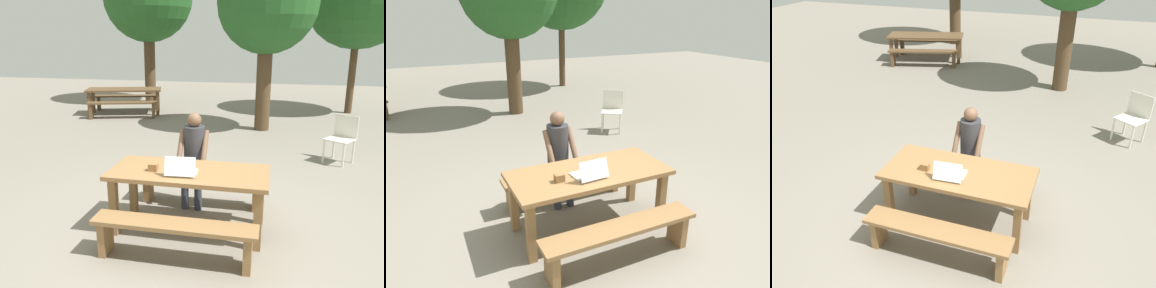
# 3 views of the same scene
# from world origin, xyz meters

# --- Properties ---
(ground_plane) EXTENTS (30.00, 30.00, 0.00)m
(ground_plane) POSITION_xyz_m (0.00, 0.00, 0.00)
(ground_plane) COLOR gray
(picnic_table_front) EXTENTS (1.84, 0.83, 0.74)m
(picnic_table_front) POSITION_xyz_m (0.00, 0.00, 0.63)
(picnic_table_front) COLOR olive
(picnic_table_front) RESTS_ON ground
(bench_near) EXTENTS (1.70, 0.30, 0.43)m
(bench_near) POSITION_xyz_m (0.00, -0.72, 0.33)
(bench_near) COLOR olive
(bench_near) RESTS_ON ground
(bench_far) EXTENTS (1.70, 0.30, 0.43)m
(bench_far) POSITION_xyz_m (0.00, 0.72, 0.33)
(bench_far) COLOR olive
(bench_far) RESTS_ON ground
(laptop) EXTENTS (0.36, 0.33, 0.22)m
(laptop) POSITION_xyz_m (-0.06, -0.14, 0.80)
(laptop) COLOR white
(laptop) RESTS_ON picnic_table_front
(small_pouch) EXTENTS (0.10, 0.08, 0.08)m
(small_pouch) POSITION_xyz_m (-0.40, -0.09, 0.78)
(small_pouch) COLOR olive
(small_pouch) RESTS_ON picnic_table_front
(person_seated) EXTENTS (0.39, 0.40, 1.28)m
(person_seated) POSITION_xyz_m (-0.09, 0.68, 0.73)
(person_seated) COLOR #333847
(person_seated) RESTS_ON ground
(plastic_chair) EXTENTS (0.61, 0.61, 0.86)m
(plastic_chair) POSITION_xyz_m (2.16, 3.09, 0.47)
(plastic_chair) COLOR silver
(plastic_chair) RESTS_ON ground
(picnic_table_mid) EXTENTS (2.29, 1.36, 0.75)m
(picnic_table_mid) POSITION_xyz_m (-3.41, 6.49, 0.65)
(picnic_table_mid) COLOR brown
(picnic_table_mid) RESTS_ON ground
(bench_mid_south) EXTENTS (1.94, 0.81, 0.47)m
(bench_mid_south) POSITION_xyz_m (-3.23, 5.87, 0.35)
(bench_mid_south) COLOR brown
(bench_mid_south) RESTS_ON ground
(bench_mid_north) EXTENTS (1.94, 0.81, 0.47)m
(bench_mid_north) POSITION_xyz_m (-3.58, 7.11, 0.35)
(bench_mid_north) COLOR brown
(bench_mid_north) RESTS_ON ground
(tree_right) EXTENTS (2.32, 2.32, 4.13)m
(tree_right) POSITION_xyz_m (0.64, 5.34, 2.93)
(tree_right) COLOR #4C3823
(tree_right) RESTS_ON ground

